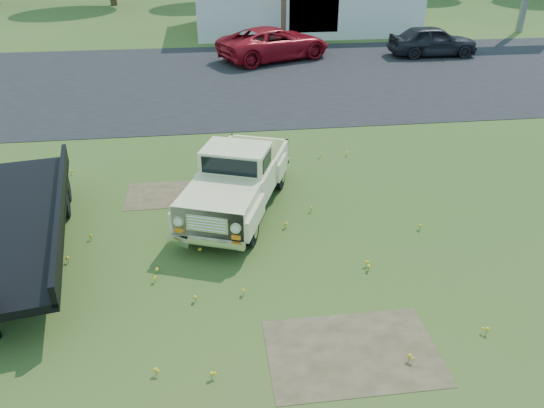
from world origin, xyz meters
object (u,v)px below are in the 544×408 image
(flatbed_trailer, at_px, (4,217))
(red_pickup, at_px, (274,44))
(vintage_pickup_truck, at_px, (237,179))
(dark_sedan, at_px, (433,41))

(flatbed_trailer, xyz_separation_m, red_pickup, (8.29, 17.61, -0.16))
(vintage_pickup_truck, relative_size, flatbed_trailer, 0.67)
(dark_sedan, bearing_deg, vintage_pickup_truck, 144.34)
(vintage_pickup_truck, relative_size, red_pickup, 0.82)
(flatbed_trailer, relative_size, dark_sedan, 1.56)
(flatbed_trailer, height_order, dark_sedan, flatbed_trailer)
(dark_sedan, bearing_deg, red_pickup, 88.96)
(red_pickup, bearing_deg, flatbed_trailer, 131.10)
(flatbed_trailer, xyz_separation_m, dark_sedan, (16.89, 17.33, -0.20))
(vintage_pickup_truck, xyz_separation_m, red_pickup, (3.13, 16.16, -0.05))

